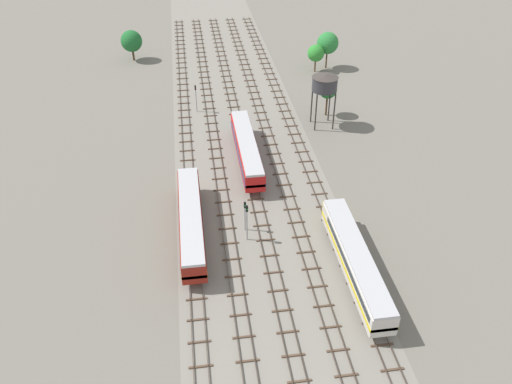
{
  "coord_description": "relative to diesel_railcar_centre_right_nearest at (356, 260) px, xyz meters",
  "views": [
    {
      "loc": [
        -8.34,
        -24.63,
        43.69
      ],
      "look_at": [
        0.0,
        34.28,
        1.5
      ],
      "focal_mm": 36.33,
      "sensor_mm": 36.0,
      "label": 1
    }
  ],
  "objects": [
    {
      "name": "ground_plane",
      "position": [
        -9.31,
        38.36,
        -2.6
      ],
      "size": [
        480.0,
        480.0,
        0.0
      ],
      "primitive_type": "plane",
      "color": "slate"
    },
    {
      "name": "ballast_bed",
      "position": [
        -9.31,
        38.36,
        -2.59
      ],
      "size": [
        22.63,
        176.0,
        0.01
      ],
      "primitive_type": "cube",
      "color": "gray",
      "rests_on": "ground"
    },
    {
      "name": "track_far_left",
      "position": [
        -18.63,
        39.36,
        -2.46
      ],
      "size": [
        2.4,
        126.0,
        0.29
      ],
      "color": "#47382D",
      "rests_on": "ground"
    },
    {
      "name": "track_left",
      "position": [
        -13.97,
        39.36,
        -2.46
      ],
      "size": [
        2.4,
        126.0,
        0.29
      ],
      "color": "#47382D",
      "rests_on": "ground"
    },
    {
      "name": "track_centre_left",
      "position": [
        -9.31,
        39.36,
        -2.46
      ],
      "size": [
        2.4,
        126.0,
        0.29
      ],
      "color": "#47382D",
      "rests_on": "ground"
    },
    {
      "name": "track_centre",
      "position": [
        -4.66,
        39.36,
        -2.46
      ],
      "size": [
        2.4,
        126.0,
        0.29
      ],
      "color": "#47382D",
      "rests_on": "ground"
    },
    {
      "name": "track_centre_right",
      "position": [
        -0.0,
        39.36,
        -2.46
      ],
      "size": [
        2.4,
        126.0,
        0.29
      ],
      "color": "#47382D",
      "rests_on": "ground"
    },
    {
      "name": "diesel_railcar_centre_right_nearest",
      "position": [
        0.0,
        0.0,
        0.0
      ],
      "size": [
        2.96,
        20.5,
        3.8
      ],
      "color": "beige",
      "rests_on": "ground"
    },
    {
      "name": "diesel_railcar_far_left_near",
      "position": [
        -18.63,
        10.14,
        0.0
      ],
      "size": [
        2.96,
        20.5,
        3.8
      ],
      "color": "maroon",
      "rests_on": "ground"
    },
    {
      "name": "diesel_railcar_centre_left_mid",
      "position": [
        -9.31,
        27.04,
        0.0
      ],
      "size": [
        2.96,
        20.5,
        3.8
      ],
      "color": "red",
      "rests_on": "ground"
    },
    {
      "name": "water_tower",
      "position": [
        5.44,
        37.52,
        5.45
      ],
      "size": [
        4.52,
        4.52,
        9.6
      ],
      "color": "#2D2826",
      "rests_on": "ground"
    },
    {
      "name": "signal_post_nearest",
      "position": [
        -11.64,
        8.32,
        0.97
      ],
      "size": [
        0.28,
        0.47,
        5.63
      ],
      "color": "gray",
      "rests_on": "ground"
    },
    {
      "name": "signal_post_near",
      "position": [
        -16.3,
        46.1,
        0.79
      ],
      "size": [
        0.28,
        0.47,
        5.33
      ],
      "color": "gray",
      "rests_on": "ground"
    },
    {
      "name": "signal_post_mid",
      "position": [
        -11.64,
        10.34,
        0.42
      ],
      "size": [
        0.28,
        0.47,
        4.7
      ],
      "color": "gray",
      "rests_on": "ground"
    },
    {
      "name": "lineside_tree_0",
      "position": [
        12.88,
        63.5,
        2.99
      ],
      "size": [
        4.62,
        4.62,
        7.91
      ],
      "color": "#4C331E",
      "rests_on": "ground"
    },
    {
      "name": "lineside_tree_1",
      "position": [
        -29.27,
        74.15,
        1.83
      ],
      "size": [
        4.73,
        4.73,
        6.81
      ],
      "color": "#4C331E",
      "rests_on": "ground"
    },
    {
      "name": "lineside_tree_2",
      "position": [
        9.98,
        61.84,
        1.52
      ],
      "size": [
        3.59,
        3.59,
        5.93
      ],
      "color": "#4C331E",
      "rests_on": "ground"
    },
    {
      "name": "lineside_tree_3",
      "position": [
        7.2,
        41.33,
        2.45
      ],
      "size": [
        3.33,
        3.33,
        6.75
      ],
      "color": "#4C331E",
      "rests_on": "ground"
    }
  ]
}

